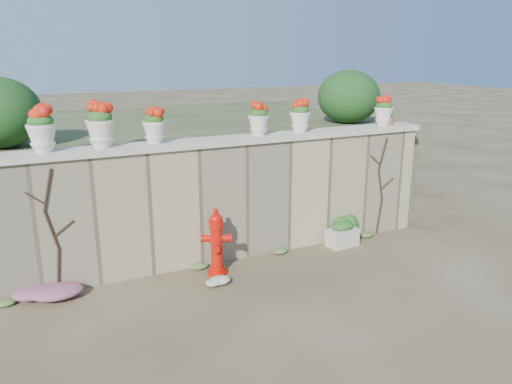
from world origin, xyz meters
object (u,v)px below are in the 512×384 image
fire_hydrant (216,242)px  terracotta_pot (388,119)px  urn_pot_0 (41,130)px  planter_box (343,235)px

fire_hydrant → terracotta_pot: bearing=32.2°
urn_pot_0 → terracotta_pot: bearing=0.0°
urn_pot_0 → terracotta_pot: 6.13m
fire_hydrant → urn_pot_0: bearing=-171.2°
planter_box → fire_hydrant: bearing=177.1°
urn_pot_0 → terracotta_pot: (6.13, 0.00, -0.20)m
planter_box → urn_pot_0: urn_pot_0 is taller
planter_box → urn_pot_0: 5.36m
fire_hydrant → urn_pot_0: size_ratio=1.75×
planter_box → terracotta_pot: bearing=13.9°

